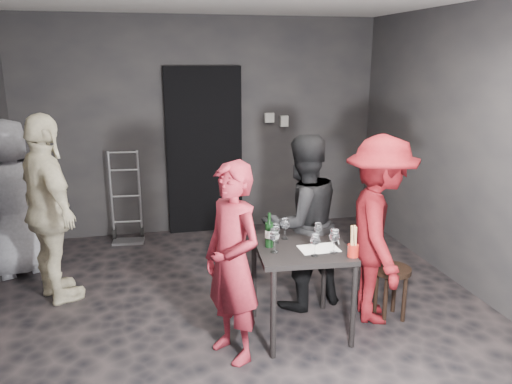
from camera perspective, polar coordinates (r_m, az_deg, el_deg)
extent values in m
cube|color=black|center=(4.44, -1.35, -14.58)|extent=(4.50, 5.00, 0.02)
cube|color=black|center=(6.38, -6.07, 7.41)|extent=(4.50, 0.04, 2.70)
cube|color=black|center=(1.72, 16.33, -15.25)|extent=(4.50, 0.04, 2.70)
cube|color=black|center=(4.92, 25.22, 3.72)|extent=(0.04, 5.00, 2.70)
cube|color=black|center=(6.37, -5.92, 4.66)|extent=(0.95, 0.10, 2.10)
cube|color=#B7B7B2|center=(6.48, 1.52, 8.49)|extent=(0.12, 0.06, 0.12)
cube|color=#B7B7B2|center=(6.54, 3.23, 8.10)|extent=(0.10, 0.06, 0.14)
cylinder|color=#B2B2B7|center=(6.30, -16.20, -0.55)|extent=(0.03, 0.03, 1.12)
cylinder|color=#B2B2B7|center=(6.29, -13.14, -0.37)|extent=(0.03, 0.03, 1.12)
cube|color=#B2B2B7|center=(6.35, -14.36, -5.48)|extent=(0.37, 0.21, 0.03)
cylinder|color=black|center=(6.47, -15.88, -4.59)|extent=(0.04, 0.16, 0.16)
cylinder|color=black|center=(6.46, -12.89, -4.42)|extent=(0.04, 0.16, 0.16)
cube|color=black|center=(4.01, 5.29, -6.46)|extent=(0.72, 0.72, 0.04)
cylinder|color=black|center=(3.81, 1.99, -13.89)|extent=(0.04, 0.04, 0.71)
cylinder|color=black|center=(4.00, 11.09, -12.63)|extent=(0.04, 0.04, 0.71)
cylinder|color=black|center=(4.36, -0.23, -9.91)|extent=(0.04, 0.04, 0.71)
cylinder|color=black|center=(4.53, 7.78, -9.04)|extent=(0.04, 0.04, 0.71)
cylinder|color=black|center=(4.46, 15.27, -8.58)|extent=(0.33, 0.33, 0.04)
cylinder|color=black|center=(4.67, 15.51, -10.79)|extent=(0.04, 0.04, 0.41)
cylinder|color=black|center=(4.59, 13.54, -11.10)|extent=(0.04, 0.04, 0.41)
cylinder|color=black|center=(4.45, 14.56, -12.04)|extent=(0.04, 0.04, 0.41)
cylinder|color=black|center=(4.53, 16.58, -11.70)|extent=(0.04, 0.04, 0.41)
imported|color=maroon|center=(3.67, -2.70, -8.03)|extent=(0.58, 0.66, 1.52)
imported|color=black|center=(4.43, 5.27, -3.03)|extent=(0.89, 0.63, 1.65)
imported|color=maroon|center=(4.30, 13.92, -3.57)|extent=(0.80, 1.20, 1.71)
imported|color=beige|center=(4.83, -22.69, -0.33)|extent=(1.06, 1.31, 2.02)
imported|color=gray|center=(5.62, -26.09, -0.02)|extent=(0.98, 0.77, 1.76)
cube|color=white|center=(3.97, 7.17, -6.43)|extent=(0.31, 0.21, 0.00)
cylinder|color=black|center=(3.95, 1.52, -4.92)|extent=(0.07, 0.07, 0.20)
cylinder|color=black|center=(3.90, 1.54, -2.99)|extent=(0.03, 0.03, 0.08)
cylinder|color=white|center=(3.94, 1.52, -4.80)|extent=(0.07, 0.07, 0.06)
cylinder|color=maroon|center=(3.85, 11.03, -6.59)|extent=(0.08, 0.08, 0.09)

